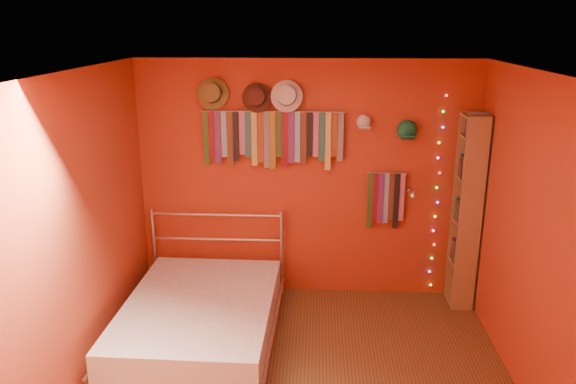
% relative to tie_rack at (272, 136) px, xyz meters
% --- Properties ---
extents(back_wall, '(3.50, 0.02, 2.50)m').
position_rel_tie_rack_xyz_m(back_wall, '(0.35, 0.07, -0.48)').
color(back_wall, maroon).
rests_on(back_wall, ground).
extents(right_wall, '(0.02, 3.50, 2.50)m').
position_rel_tie_rack_xyz_m(right_wall, '(2.10, -1.68, -0.48)').
color(right_wall, maroon).
rests_on(right_wall, ground).
extents(left_wall, '(0.02, 3.50, 2.50)m').
position_rel_tie_rack_xyz_m(left_wall, '(-1.40, -1.68, -0.48)').
color(left_wall, maroon).
rests_on(left_wall, ground).
extents(ceiling, '(3.50, 3.50, 0.02)m').
position_rel_tie_rack_xyz_m(ceiling, '(0.35, -1.68, 0.77)').
color(ceiling, white).
rests_on(ceiling, back_wall).
extents(tie_rack, '(1.45, 0.03, 0.60)m').
position_rel_tie_rack_xyz_m(tie_rack, '(0.00, 0.00, 0.00)').
color(tie_rack, silver).
rests_on(tie_rack, back_wall).
extents(small_tie_rack, '(0.40, 0.03, 0.60)m').
position_rel_tie_rack_xyz_m(small_tie_rack, '(1.17, 0.00, -0.63)').
color(small_tie_rack, silver).
rests_on(small_tie_rack, back_wall).
extents(fedora_olive, '(0.32, 0.17, 0.31)m').
position_rel_tie_rack_xyz_m(fedora_olive, '(-0.59, -0.03, 0.43)').
color(fedora_olive, olive).
rests_on(fedora_olive, back_wall).
extents(fedora_brown, '(0.30, 0.16, 0.29)m').
position_rel_tie_rack_xyz_m(fedora_brown, '(-0.15, -0.03, 0.39)').
color(fedora_brown, '#432118').
rests_on(fedora_brown, back_wall).
extents(fedora_white, '(0.32, 0.17, 0.31)m').
position_rel_tie_rack_xyz_m(fedora_white, '(0.15, -0.03, 0.41)').
color(fedora_white, silver).
rests_on(fedora_white, back_wall).
extents(cap_white, '(0.16, 0.20, 0.16)m').
position_rel_tie_rack_xyz_m(cap_white, '(0.92, 0.01, 0.15)').
color(cap_white, white).
rests_on(cap_white, back_wall).
extents(cap_green, '(0.19, 0.24, 0.19)m').
position_rel_tie_rack_xyz_m(cap_green, '(1.35, 0.01, 0.08)').
color(cap_green, '#197449').
rests_on(cap_green, back_wall).
extents(fairy_lights, '(0.06, 0.02, 2.07)m').
position_rel_tie_rack_xyz_m(fairy_lights, '(1.70, 0.03, -0.60)').
color(fairy_lights, '#FF3333').
rests_on(fairy_lights, back_wall).
extents(reading_lamp, '(0.07, 0.31, 0.09)m').
position_rel_tie_rack_xyz_m(reading_lamp, '(1.41, -0.18, -0.54)').
color(reading_lamp, silver).
rests_on(reading_lamp, back_wall).
extents(bookshelf, '(0.25, 0.34, 2.00)m').
position_rel_tie_rack_xyz_m(bookshelf, '(2.01, -0.15, -0.71)').
color(bookshelf, '#A37949').
rests_on(bookshelf, ground).
extents(bed, '(1.45, 1.96, 0.94)m').
position_rel_tie_rack_xyz_m(bed, '(-0.60, -1.02, -1.51)').
color(bed, silver).
rests_on(bed, ground).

